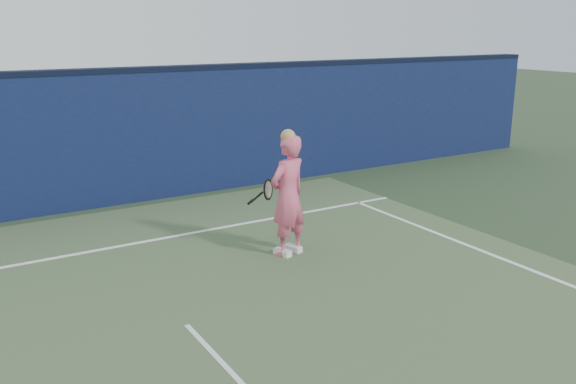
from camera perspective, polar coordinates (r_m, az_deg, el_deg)
ground at (r=6.49m, az=-6.01°, el=-15.86°), size 80.00×80.00×0.00m
backstop_wall at (r=11.98m, az=-19.68°, el=4.28°), size 24.00×0.40×2.50m
wall_cap at (r=11.82m, az=-20.25°, el=10.47°), size 24.00×0.42×0.10m
player at (r=9.04m, az=0.00°, el=-0.31°), size 0.76×0.61×1.91m
racket at (r=9.35m, az=-2.00°, el=0.14°), size 0.59×0.30×0.33m
court_lines at (r=6.24m, az=-4.65°, el=-17.14°), size 11.00×12.04×0.01m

